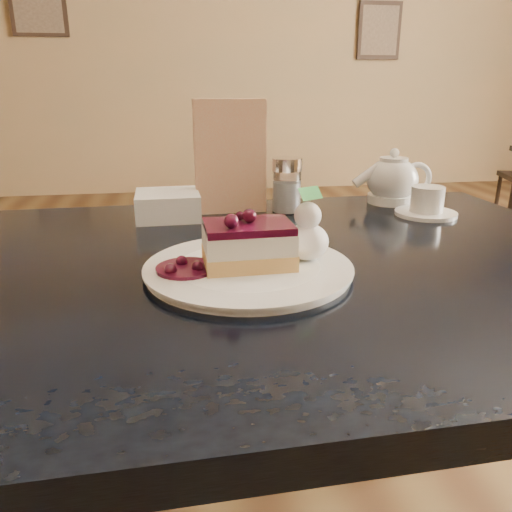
{
  "coord_description": "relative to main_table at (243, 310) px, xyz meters",
  "views": [
    {
      "loc": [
        -0.34,
        -0.33,
        1.07
      ],
      "look_at": [
        -0.24,
        0.28,
        0.86
      ],
      "focal_mm": 35.0,
      "sensor_mm": 36.0,
      "label": 1
    }
  ],
  "objects": [
    {
      "name": "main_table",
      "position": [
        0.0,
        0.0,
        0.0
      ],
      "size": [
        1.31,
        0.89,
        0.81
      ],
      "rotation": [
        0.0,
        0.0,
        0.02
      ],
      "color": "black",
      "rests_on": "ground"
    },
    {
      "name": "dessert_plate",
      "position": [
        0.0,
        -0.05,
        0.09
      ],
      "size": [
        0.3,
        0.3,
        0.01
      ],
      "primitive_type": "cylinder",
      "color": "white",
      "rests_on": "main_table"
    },
    {
      "name": "cheesecake_slice",
      "position": [
        0.0,
        -0.05,
        0.13
      ],
      "size": [
        0.13,
        0.09,
        0.06
      ],
      "rotation": [
        0.0,
        0.0,
        0.02
      ],
      "color": "#DE9E51",
      "rests_on": "dessert_plate"
    },
    {
      "name": "whipped_cream",
      "position": [
        0.09,
        -0.04,
        0.12
      ],
      "size": [
        0.07,
        0.07,
        0.06
      ],
      "color": "white",
      "rests_on": "dessert_plate"
    },
    {
      "name": "berry_sauce",
      "position": [
        -0.09,
        -0.06,
        0.1
      ],
      "size": [
        0.09,
        0.09,
        0.01
      ],
      "primitive_type": "cylinder",
      "color": "#380313",
      "rests_on": "dessert_plate"
    },
    {
      "name": "tea_set",
      "position": [
        0.4,
        0.33,
        0.13
      ],
      "size": [
        0.2,
        0.25,
        0.11
      ],
      "color": "white",
      "rests_on": "main_table"
    },
    {
      "name": "menu_card",
      "position": [
        0.02,
        0.33,
        0.2
      ],
      "size": [
        0.15,
        0.04,
        0.24
      ],
      "primitive_type": "cube",
      "rotation": [
        0.0,
        0.0,
        0.02
      ],
      "color": "beige",
      "rests_on": "main_table"
    },
    {
      "name": "sugar_shaker",
      "position": [
        0.14,
        0.3,
        0.15
      ],
      "size": [
        0.06,
        0.06,
        0.12
      ],
      "color": "white",
      "rests_on": "main_table"
    },
    {
      "name": "napkin_stack",
      "position": [
        -0.12,
        0.3,
        0.11
      ],
      "size": [
        0.13,
        0.13,
        0.05
      ],
      "primitive_type": "cube",
      "rotation": [
        0.0,
        0.0,
        0.02
      ],
      "color": "white",
      "rests_on": "main_table"
    }
  ]
}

